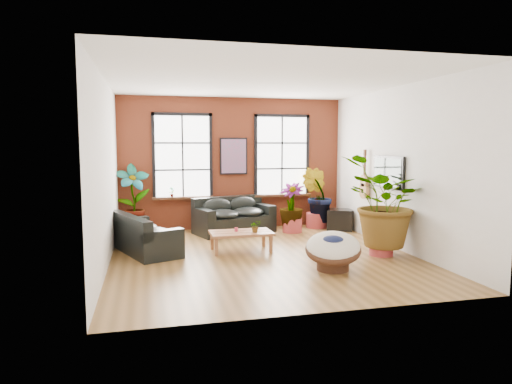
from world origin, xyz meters
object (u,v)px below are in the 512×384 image
sofa_left (143,235)px  sofa_back (233,217)px  papasan_chair (333,249)px  coffee_table (241,234)px

sofa_left → sofa_back: bearing=-74.5°
papasan_chair → coffee_table: bearing=149.8°
sofa_back → coffee_table: 2.09m
papasan_chair → sofa_left: bearing=170.5°
coffee_table → papasan_chair: bearing=-54.8°
sofa_left → papasan_chair: (3.35, -2.22, 0.02)m
sofa_left → papasan_chair: sofa_left is taller
sofa_left → coffee_table: bearing=-122.3°
sofa_back → papasan_chair: bearing=-92.7°
sofa_back → coffee_table: bearing=-114.5°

